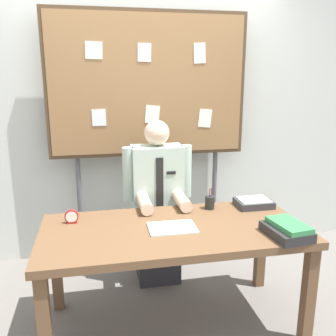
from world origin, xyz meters
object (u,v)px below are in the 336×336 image
Objects in this scene: person at (158,209)px; book_stack at (287,230)px; desk_clock at (72,217)px; paper_tray at (254,203)px; desk at (174,239)px; pen_holder at (210,202)px; open_notebook at (172,228)px; bulletin_board at (149,88)px.

person reaches higher than book_stack.
desk_clock reaches higher than paper_tray.
book_stack is 0.53m from paper_tray.
desk is 1.27× the size of person.
paper_tray is at bearing -3.22° from pen_holder.
desk is 0.09m from open_notebook.
pen_holder is (0.33, -0.75, -0.80)m from bulletin_board.
book_stack is 3.39× the size of desk_clock.
open_notebook is at bearing -19.54° from desk_clock.
desk_clock is at bearing 160.46° from open_notebook.
bulletin_board is 7.26× the size of open_notebook.
person is 8.39× the size of pen_holder.
paper_tray is (0.67, 0.26, 0.11)m from desk.
desk is 5.52× the size of book_stack.
open_notebook is at bearing -157.62° from paper_tray.
desk is 0.61m from person.
desk_clock is (-0.65, -0.40, 0.14)m from person.
desk is at bearing -17.55° from desk_clock.
open_notebook is at bearing -90.78° from bulletin_board.
desk is at bearing -139.75° from pen_holder.
bulletin_board reaches higher than book_stack.
person is at bearing 88.70° from open_notebook.
person is at bearing 135.26° from pen_holder.
person is (0.00, 0.61, -0.02)m from desk.
person is 1.04m from bulletin_board.
pen_holder reaches higher than paper_tray.
desk is 1.39m from bulletin_board.
bulletin_board is at bearing 131.27° from paper_tray.
person is at bearing -90.00° from bulletin_board.
desk_clock is at bearing -175.60° from pen_holder.
person is at bearing 31.90° from desk_clock.
pen_holder is at bearing 4.40° from desk_clock.
person is 4.36× the size of book_stack.
person is 1.10m from book_stack.
paper_tray is (0.34, -0.02, -0.02)m from pen_holder.
desk_clock is (-1.30, 0.48, -0.00)m from book_stack.
paper_tray is at bearing -27.43° from person.
desk is 0.46m from pen_holder.
bulletin_board is 1.14m from pen_holder.
book_stack is 1.93× the size of pen_holder.
person is at bearing 152.57° from paper_tray.
desk_clock is 0.57× the size of pen_holder.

